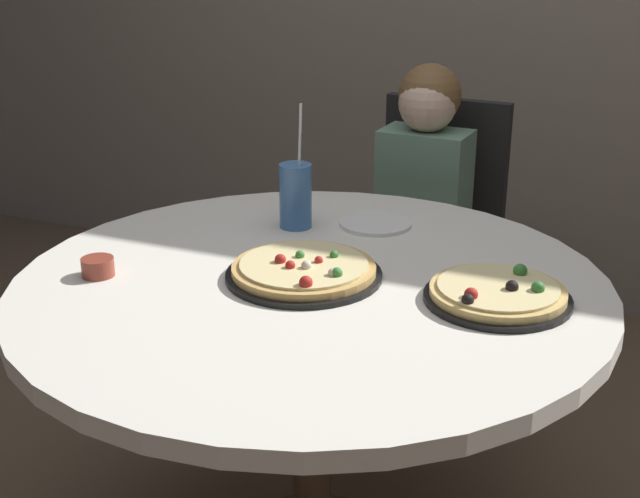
% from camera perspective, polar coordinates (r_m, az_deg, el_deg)
% --- Properties ---
extents(dining_table, '(1.27, 1.27, 0.75)m').
position_cam_1_polar(dining_table, '(1.84, -0.61, -4.65)').
color(dining_table, silver).
rests_on(dining_table, ground_plane).
extents(chair_wooden, '(0.42, 0.42, 0.95)m').
position_cam_1_polar(chair_wooden, '(2.72, 7.58, 0.98)').
color(chair_wooden, black).
rests_on(chair_wooden, ground_plane).
extents(diner_child, '(0.27, 0.42, 1.08)m').
position_cam_1_polar(diner_child, '(2.58, 6.21, -1.23)').
color(diner_child, '#3F4766').
rests_on(diner_child, ground_plane).
extents(pizza_veggie, '(0.33, 0.33, 0.05)m').
position_cam_1_polar(pizza_veggie, '(1.80, -1.09, -1.47)').
color(pizza_veggie, black).
rests_on(pizza_veggie, dining_table).
extents(pizza_cheese, '(0.29, 0.29, 0.05)m').
position_cam_1_polar(pizza_cheese, '(1.72, 11.86, -2.96)').
color(pizza_cheese, black).
rests_on(pizza_cheese, dining_table).
extents(soda_cup, '(0.08, 0.08, 0.31)m').
position_cam_1_polar(soda_cup, '(2.09, -1.65, 3.62)').
color(soda_cup, '#3F72B2').
rests_on(soda_cup, dining_table).
extents(sauce_bowl, '(0.07, 0.07, 0.04)m').
position_cam_1_polar(sauce_bowl, '(1.87, -14.71, -1.18)').
color(sauce_bowl, brown).
rests_on(sauce_bowl, dining_table).
extents(plate_small, '(0.18, 0.18, 0.01)m').
position_cam_1_polar(plate_small, '(2.12, 3.75, 1.72)').
color(plate_small, white).
rests_on(plate_small, dining_table).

